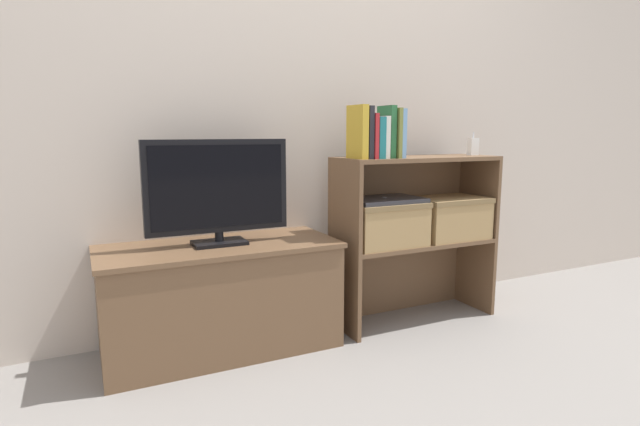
# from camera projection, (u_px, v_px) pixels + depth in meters

# --- Properties ---
(ground_plane) EXTENTS (16.00, 16.00, 0.00)m
(ground_plane) POSITION_uv_depth(u_px,v_px,m) (335.00, 348.00, 2.19)
(ground_plane) COLOR gray
(wall_back) EXTENTS (10.00, 0.05, 2.40)m
(wall_back) POSITION_uv_depth(u_px,v_px,m) (293.00, 77.00, 2.40)
(wall_back) COLOR beige
(wall_back) RESTS_ON ground_plane
(tv_stand) EXTENTS (1.00, 0.44, 0.47)m
(tv_stand) POSITION_uv_depth(u_px,v_px,m) (221.00, 297.00, 2.15)
(tv_stand) COLOR brown
(tv_stand) RESTS_ON ground_plane
(tv) EXTENTS (0.60, 0.14, 0.44)m
(tv) POSITION_uv_depth(u_px,v_px,m) (218.00, 189.00, 2.07)
(tv) COLOR black
(tv) RESTS_ON tv_stand
(bookshelf_lower_tier) EXTENTS (0.82, 0.30, 0.41)m
(bookshelf_lower_tier) POSITION_uv_depth(u_px,v_px,m) (407.00, 266.00, 2.56)
(bookshelf_lower_tier) COLOR brown
(bookshelf_lower_tier) RESTS_ON ground_plane
(bookshelf_upper_tier) EXTENTS (0.82, 0.30, 0.42)m
(bookshelf_upper_tier) POSITION_uv_depth(u_px,v_px,m) (409.00, 186.00, 2.49)
(bookshelf_upper_tier) COLOR brown
(bookshelf_upper_tier) RESTS_ON bookshelf_lower_tier
(book_mustard) EXTENTS (0.03, 0.15, 0.24)m
(book_mustard) POSITION_uv_depth(u_px,v_px,m) (357.00, 132.00, 2.20)
(book_mustard) COLOR gold
(book_mustard) RESTS_ON bookshelf_upper_tier
(book_charcoal) EXTENTS (0.02, 0.15, 0.23)m
(book_charcoal) POSITION_uv_depth(u_px,v_px,m) (364.00, 133.00, 2.22)
(book_charcoal) COLOR #232328
(book_charcoal) RESTS_ON bookshelf_upper_tier
(book_crimson) EXTENTS (0.02, 0.16, 0.20)m
(book_crimson) POSITION_uv_depth(u_px,v_px,m) (368.00, 136.00, 2.23)
(book_crimson) COLOR #B22328
(book_crimson) RESTS_ON bookshelf_upper_tier
(book_teal) EXTENTS (0.03, 0.15, 0.18)m
(book_teal) POSITION_uv_depth(u_px,v_px,m) (374.00, 138.00, 2.25)
(book_teal) COLOR #1E7075
(book_teal) RESTS_ON bookshelf_upper_tier
(book_ivory) EXTENTS (0.03, 0.13, 0.19)m
(book_ivory) POSITION_uv_depth(u_px,v_px,m) (380.00, 137.00, 2.26)
(book_ivory) COLOR silver
(book_ivory) RESTS_ON bookshelf_upper_tier
(book_forest) EXTENTS (0.03, 0.12, 0.24)m
(book_forest) POSITION_uv_depth(u_px,v_px,m) (386.00, 132.00, 2.27)
(book_forest) COLOR #286638
(book_forest) RESTS_ON bookshelf_upper_tier
(book_olive) EXTENTS (0.02, 0.15, 0.23)m
(book_olive) POSITION_uv_depth(u_px,v_px,m) (392.00, 133.00, 2.28)
(book_olive) COLOR olive
(book_olive) RESTS_ON bookshelf_upper_tier
(book_skyblue) EXTENTS (0.02, 0.14, 0.22)m
(book_skyblue) POSITION_uv_depth(u_px,v_px,m) (396.00, 134.00, 2.29)
(book_skyblue) COLOR #709ECC
(book_skyblue) RESTS_ON bookshelf_upper_tier
(baby_monitor) EXTENTS (0.05, 0.03, 0.12)m
(baby_monitor) POSITION_uv_depth(u_px,v_px,m) (473.00, 146.00, 2.56)
(baby_monitor) COLOR white
(baby_monitor) RESTS_ON bookshelf_upper_tier
(storage_basket_left) EXTENTS (0.37, 0.27, 0.21)m
(storage_basket_left) POSITION_uv_depth(u_px,v_px,m) (384.00, 221.00, 2.37)
(storage_basket_left) COLOR tan
(storage_basket_left) RESTS_ON bookshelf_lower_tier
(storage_basket_right) EXTENTS (0.37, 0.27, 0.21)m
(storage_basket_right) POSITION_uv_depth(u_px,v_px,m) (448.00, 215.00, 2.54)
(storage_basket_right) COLOR tan
(storage_basket_right) RESTS_ON bookshelf_lower_tier
(laptop) EXTENTS (0.35, 0.25, 0.02)m
(laptop) POSITION_uv_depth(u_px,v_px,m) (384.00, 200.00, 2.36)
(laptop) COLOR #2D2D33
(laptop) RESTS_ON storage_basket_left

